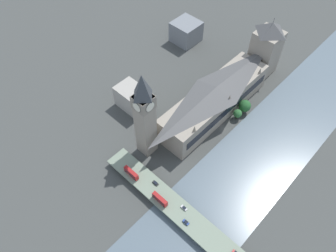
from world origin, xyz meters
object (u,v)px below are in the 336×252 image
object	(u,v)px
double_decker_bus_lead	(160,199)
car_southbound_lead	(184,208)
road_bridge	(194,225)
double_decker_bus_mid	(131,173)
car_northbound_mid	(155,183)
clock_tower	(145,114)
car_northbound_tail	(186,222)
parliament_hall	(215,99)
victoria_tower	(266,48)

from	to	relation	value
double_decker_bus_lead	car_southbound_lead	distance (m)	15.30
road_bridge	car_southbound_lead	xyz separation A→B (m)	(10.78, -2.94, 1.65)
road_bridge	double_decker_bus_mid	bearing A→B (deg)	3.60
double_decker_bus_lead	car_northbound_mid	world-z (taller)	double_decker_bus_lead
road_bridge	double_decker_bus_lead	world-z (taller)	double_decker_bus_lead
road_bridge	double_decker_bus_lead	size ratio (longest dim) A/B	12.56
road_bridge	double_decker_bus_mid	size ratio (longest dim) A/B	12.24
road_bridge	clock_tower	bearing A→B (deg)	-18.73
double_decker_bus_lead	car_northbound_tail	world-z (taller)	double_decker_bus_lead
road_bridge	car_northbound_mid	distance (m)	34.89
clock_tower	car_southbound_lead	world-z (taller)	clock_tower
clock_tower	double_decker_bus_mid	distance (m)	38.56
parliament_hall	double_decker_bus_lead	size ratio (longest dim) A/B	8.87
double_decker_bus_lead	car_northbound_tail	bearing A→B (deg)	-178.43
double_decker_bus_lead	car_southbound_lead	xyz separation A→B (m)	(-13.76, -6.42, -1.91)
clock_tower	double_decker_bus_lead	distance (m)	51.69
double_decker_bus_mid	car_southbound_lead	xyz separation A→B (m)	(-39.37, -6.10, -2.08)
victoria_tower	double_decker_bus_lead	world-z (taller)	victoria_tower
clock_tower	victoria_tower	bearing A→B (deg)	-95.45
double_decker_bus_mid	clock_tower	bearing A→B (deg)	-67.31
clock_tower	car_southbound_lead	size ratio (longest dim) A/B	16.40
car_southbound_lead	double_decker_bus_lead	bearing A→B (deg)	25.01
victoria_tower	double_decker_bus_mid	xyz separation A→B (m)	(1.73, 144.75, -15.53)
parliament_hall	victoria_tower	bearing A→B (deg)	-89.95
victoria_tower	road_bridge	distance (m)	150.88
victoria_tower	car_southbound_lead	bearing A→B (deg)	105.19
parliament_hall	car_northbound_tail	bearing A→B (deg)	118.48
victoria_tower	double_decker_bus_lead	xyz separation A→B (m)	(-23.88, 145.07, -15.70)
parliament_hall	road_bridge	world-z (taller)	parliament_hall
victoria_tower	double_decker_bus_mid	world-z (taller)	victoria_tower
parliament_hall	car_northbound_tail	distance (m)	93.07
clock_tower	car_northbound_tail	bearing A→B (deg)	157.40
parliament_hall	car_northbound_mid	distance (m)	77.22
road_bridge	double_decker_bus_lead	xyz separation A→B (m)	(24.54, 3.47, 3.56)
clock_tower	double_decker_bus_lead	size ratio (longest dim) A/B	6.22
road_bridge	double_decker_bus_mid	xyz separation A→B (m)	(50.15, 3.16, 3.73)
double_decker_bus_mid	car_southbound_lead	world-z (taller)	double_decker_bus_mid
double_decker_bus_lead	car_southbound_lead	bearing A→B (deg)	-154.99
clock_tower	double_decker_bus_mid	xyz separation A→B (m)	(-9.83, 23.50, -28.95)
double_decker_bus_lead	car_southbound_lead	world-z (taller)	double_decker_bus_lead
double_decker_bus_mid	car_southbound_lead	distance (m)	39.90
parliament_hall	double_decker_bus_lead	distance (m)	85.67
parliament_hall	car_northbound_mid	size ratio (longest dim) A/B	23.63
double_decker_bus_lead	road_bridge	bearing A→B (deg)	-171.94
clock_tower	road_bridge	xyz separation A→B (m)	(-59.98, 20.34, -32.69)
road_bridge	car_northbound_mid	size ratio (longest dim) A/B	33.48
car_northbound_mid	victoria_tower	bearing A→B (deg)	-84.35
parliament_hall	victoria_tower	world-z (taller)	victoria_tower
car_northbound_mid	car_southbound_lead	bearing A→B (deg)	179.89
double_decker_bus_mid	car_northbound_tail	xyz separation A→B (m)	(-46.04, -0.24, -1.99)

